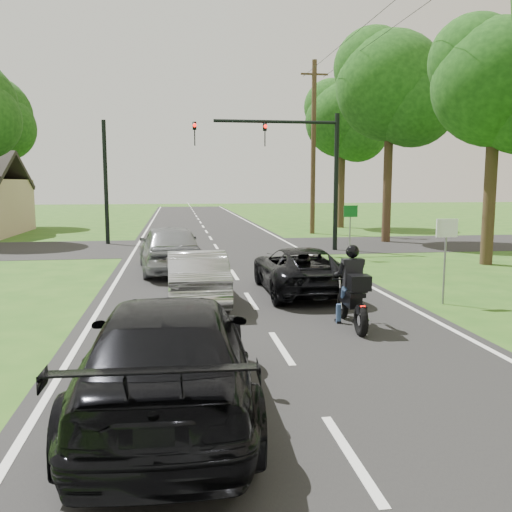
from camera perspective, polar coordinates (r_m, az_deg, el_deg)
The scene contains 16 objects.
ground at distance 10.03m, azimuth 2.65°, elevation -9.67°, with size 140.00×140.00×0.00m, color #265116.
road at distance 19.71m, azimuth -2.94°, elevation -1.03°, with size 8.00×100.00×0.01m, color black.
cross_road at distance 25.63m, azimuth -4.23°, elevation 0.98°, with size 60.00×7.00×0.01m, color black.
motorcycle_rider at distance 11.42m, azimuth 10.15°, elevation -4.05°, with size 0.58×2.04×1.75m.
dark_suv at distance 14.87m, azimuth 4.64°, elevation -1.43°, with size 2.08×4.52×1.26m, color black.
silver_sedan at distance 13.63m, azimuth -6.30°, elevation -2.14°, with size 1.40×4.02×1.33m, color #ABACB0.
silver_suv at distance 18.47m, azimuth -9.07°, elevation 0.87°, with size 1.93×4.80×1.63m, color #94979B.
dark_car_behind at distance 7.24m, azimuth -9.17°, elevation -10.24°, with size 2.14×5.26×1.53m, color black.
traffic_signal at distance 23.98m, azimuth 4.14°, elevation 10.41°, with size 6.38×0.44×6.00m.
signal_pole_far at distance 27.59m, azimuth -15.54°, elevation 7.43°, with size 0.20×0.20×6.00m, color black.
utility_pole_far at distance 32.47m, azimuth 6.06°, elevation 11.35°, with size 1.60×0.28×10.00m.
sign_white at distance 14.07m, azimuth 19.39°, elevation 1.57°, with size 0.55×0.07×2.12m.
sign_green at distance 21.51m, azimuth 9.91°, elevation 3.86°, with size 0.55×0.07×2.12m.
tree_row_c at distance 21.82m, azimuth 24.78°, elevation 15.55°, with size 4.80×4.65×8.76m.
tree_row_d at distance 28.70m, azimuth 14.73°, elevation 16.35°, with size 5.76×5.58×10.45m.
tree_row_e at distance 37.15m, azimuth 9.64°, elevation 13.52°, with size 5.28×5.12×9.61m.
Camera 1 is at (-1.86, -9.39, 2.99)m, focal length 38.00 mm.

